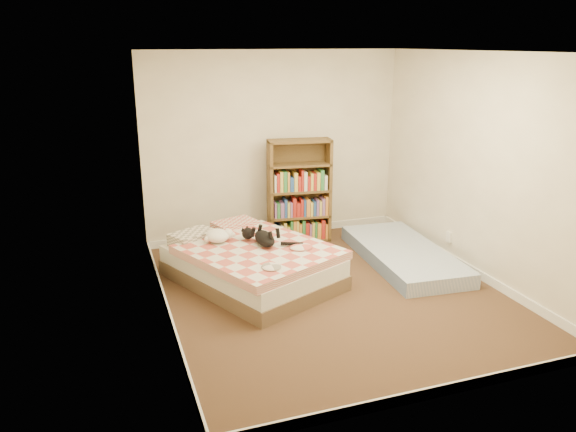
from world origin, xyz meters
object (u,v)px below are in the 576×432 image
object	(u,v)px
black_cat	(264,237)
white_dog	(218,236)
bed	(251,262)
floor_mattress	(403,255)
bookshelf	(299,203)

from	to	relation	value
black_cat	white_dog	xyz separation A→B (m)	(-0.47, 0.22, -0.00)
bed	floor_mattress	xyz separation A→B (m)	(1.92, -0.05, -0.14)
floor_mattress	black_cat	distance (m)	1.83
bed	bookshelf	world-z (taller)	bookshelf
bed	floor_mattress	bearing A→B (deg)	-25.54
bookshelf	floor_mattress	xyz separation A→B (m)	(0.94, -1.17, -0.43)
floor_mattress	white_dog	xyz separation A→B (m)	(-2.24, 0.24, 0.42)
white_dog	bookshelf	bearing A→B (deg)	-3.07
floor_mattress	white_dog	size ratio (longest dim) A/B	5.01
bed	bookshelf	xyz separation A→B (m)	(0.98, 1.12, 0.30)
bed	white_dog	distance (m)	0.47
bookshelf	bed	bearing A→B (deg)	-124.01
bookshelf	black_cat	bearing A→B (deg)	-118.74
bookshelf	black_cat	world-z (taller)	bookshelf
white_dog	bed	bearing A→B (deg)	-69.24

